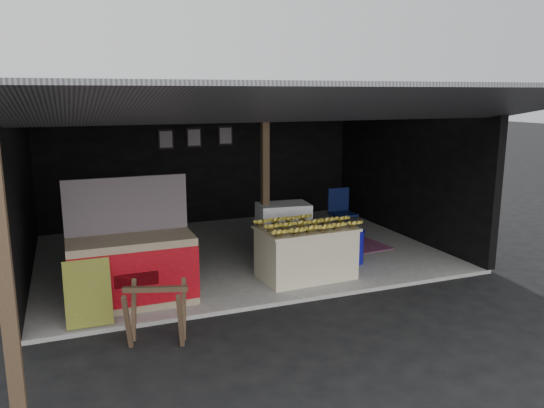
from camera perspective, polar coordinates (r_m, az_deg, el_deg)
name	(u,v)px	position (r m, az deg, el deg)	size (l,w,h in m)	color
ground	(293,304)	(7.48, 2.30, -10.70)	(80.00, 80.00, 0.00)	black
concrete_slab	(238,252)	(9.67, -3.66, -5.22)	(7.00, 5.00, 0.06)	gray
shophouse	(231,137)	(9.58, -4.40, 7.24)	(7.40, 7.29, 3.02)	black
banana_table	(306,252)	(8.21, 3.67, -5.20)	(1.50, 0.97, 0.80)	beige
banana_pile	(306,222)	(8.08, 3.71, -1.98)	(1.34, 0.80, 0.16)	gold
white_crate	(283,231)	(9.13, 1.22, -2.91)	(0.92, 0.67, 0.96)	white
neighbor_stall	(133,267)	(7.41, -14.77, -6.62)	(1.65, 0.75, 1.70)	#998466
green_signboard	(88,293)	(6.93, -19.18, -9.05)	(0.55, 0.04, 0.83)	black
sawhorse	(156,308)	(6.32, -12.35, -10.92)	(0.80, 0.79, 0.71)	#4F3927
water_barrel	(353,247)	(9.02, 8.66, -4.63)	(0.36, 0.36, 0.54)	#0D0D94
plastic_chair	(341,208)	(10.56, 7.40, -0.47)	(0.46, 0.46, 0.96)	#0B143D
magenta_rug	(346,247)	(9.95, 7.93, -4.61)	(1.50, 1.00, 0.01)	#6D1850
picture_frames	(196,137)	(11.55, -8.23, 7.10)	(1.62, 0.04, 0.46)	black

